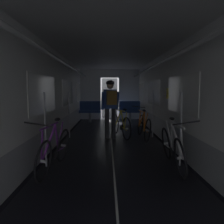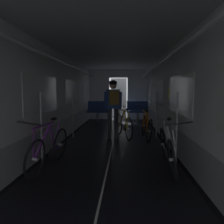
{
  "view_description": "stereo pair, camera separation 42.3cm",
  "coord_description": "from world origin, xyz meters",
  "px_view_note": "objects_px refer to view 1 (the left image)",
  "views": [
    {
      "loc": [
        -0.11,
        -2.05,
        1.44
      ],
      "look_at": [
        0.0,
        3.49,
        0.9
      ],
      "focal_mm": 36.0,
      "sensor_mm": 36.0,
      "label": 1
    },
    {
      "loc": [
        0.31,
        -2.04,
        1.44
      ],
      "look_at": [
        0.0,
        3.49,
        0.9
      ],
      "focal_mm": 36.0,
      "sensor_mm": 36.0,
      "label": 2
    }
  ],
  "objects_px": {
    "bench_seat_far_right": "(130,109)",
    "bicycle_yellow_in_aisle": "(120,125)",
    "bicycle_orange": "(144,126)",
    "bicycle_white": "(173,147)",
    "bicycle_purple": "(54,150)",
    "bench_seat_far_left": "(90,109)",
    "person_cyclist_aisle": "(110,103)"
  },
  "relations": [
    {
      "from": "bicycle_white",
      "to": "bicycle_yellow_in_aisle",
      "type": "relative_size",
      "value": 1.04
    },
    {
      "from": "bench_seat_far_left",
      "to": "bicycle_orange",
      "type": "relative_size",
      "value": 0.58
    },
    {
      "from": "bench_seat_far_right",
      "to": "bench_seat_far_left",
      "type": "bearing_deg",
      "value": 180.0
    },
    {
      "from": "bicycle_white",
      "to": "person_cyclist_aisle",
      "type": "height_order",
      "value": "person_cyclist_aisle"
    },
    {
      "from": "bicycle_white",
      "to": "bicycle_purple",
      "type": "height_order",
      "value": "bicycle_white"
    },
    {
      "from": "bicycle_white",
      "to": "person_cyclist_aisle",
      "type": "distance_m",
      "value": 2.82
    },
    {
      "from": "bench_seat_far_right",
      "to": "person_cyclist_aisle",
      "type": "height_order",
      "value": "person_cyclist_aisle"
    },
    {
      "from": "bicycle_orange",
      "to": "bicycle_yellow_in_aisle",
      "type": "xyz_separation_m",
      "value": [
        -0.67,
        0.26,
        0.0
      ]
    },
    {
      "from": "bicycle_white",
      "to": "bicycle_orange",
      "type": "distance_m",
      "value": 2.5
    },
    {
      "from": "bicycle_white",
      "to": "bicycle_orange",
      "type": "xyz_separation_m",
      "value": [
        -0.14,
        2.49,
        0.0
      ]
    },
    {
      "from": "bench_seat_far_left",
      "to": "person_cyclist_aisle",
      "type": "bearing_deg",
      "value": -76.16
    },
    {
      "from": "bench_seat_far_left",
      "to": "bicycle_yellow_in_aisle",
      "type": "xyz_separation_m",
      "value": [
        1.19,
        -3.3,
        -0.18
      ]
    },
    {
      "from": "bench_seat_far_right",
      "to": "bicycle_yellow_in_aisle",
      "type": "bearing_deg",
      "value": -100.5
    },
    {
      "from": "bench_seat_far_left",
      "to": "person_cyclist_aisle",
      "type": "distance_m",
      "value": 3.7
    },
    {
      "from": "bench_seat_far_right",
      "to": "bicycle_yellow_in_aisle",
      "type": "distance_m",
      "value": 3.36
    },
    {
      "from": "bicycle_white",
      "to": "person_cyclist_aisle",
      "type": "bearing_deg",
      "value": 114.37
    },
    {
      "from": "bicycle_orange",
      "to": "bicycle_yellow_in_aisle",
      "type": "height_order",
      "value": "bicycle_orange"
    },
    {
      "from": "bicycle_orange",
      "to": "bicycle_yellow_in_aisle",
      "type": "bearing_deg",
      "value": 159.12
    },
    {
      "from": "bicycle_white",
      "to": "bicycle_orange",
      "type": "bearing_deg",
      "value": 93.27
    },
    {
      "from": "bench_seat_far_left",
      "to": "bicycle_white",
      "type": "height_order",
      "value": "bicycle_white"
    },
    {
      "from": "bicycle_orange",
      "to": "person_cyclist_aisle",
      "type": "bearing_deg",
      "value": -179.63
    },
    {
      "from": "bench_seat_far_left",
      "to": "bicycle_orange",
      "type": "height_order",
      "value": "bicycle_orange"
    },
    {
      "from": "person_cyclist_aisle",
      "to": "bicycle_yellow_in_aisle",
      "type": "bearing_deg",
      "value": 40.28
    },
    {
      "from": "bicycle_white",
      "to": "bicycle_yellow_in_aisle",
      "type": "distance_m",
      "value": 2.87
    },
    {
      "from": "bench_seat_far_right",
      "to": "bicycle_yellow_in_aisle",
      "type": "height_order",
      "value": "bench_seat_far_right"
    },
    {
      "from": "bicycle_purple",
      "to": "bench_seat_far_left",
      "type": "bearing_deg",
      "value": 88.53
    },
    {
      "from": "bicycle_orange",
      "to": "bicycle_purple",
      "type": "bearing_deg",
      "value": -127.51
    },
    {
      "from": "bicycle_white",
      "to": "bench_seat_far_right",
      "type": "bearing_deg",
      "value": 91.93
    },
    {
      "from": "bicycle_yellow_in_aisle",
      "to": "bicycle_purple",
      "type": "bearing_deg",
      "value": -115.0
    },
    {
      "from": "bicycle_purple",
      "to": "person_cyclist_aisle",
      "type": "distance_m",
      "value": 2.91
    },
    {
      "from": "bench_seat_far_right",
      "to": "bicycle_orange",
      "type": "relative_size",
      "value": 0.58
    },
    {
      "from": "bench_seat_far_right",
      "to": "bicycle_white",
      "type": "distance_m",
      "value": 6.06
    }
  ]
}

